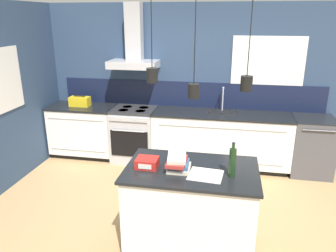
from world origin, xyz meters
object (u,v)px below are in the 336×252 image
at_px(oven_range, 134,134).
at_px(book_stack, 178,163).
at_px(bottle_on_island, 232,162).
at_px(yellow_toolbox, 80,101).
at_px(red_supply_box, 147,163).
at_px(dishwasher, 311,146).

relative_size(oven_range, book_stack, 2.84).
height_order(bottle_on_island, yellow_toolbox, bottle_on_island).
bearing_deg(red_supply_box, bottle_on_island, -2.86).
bearing_deg(oven_range, dishwasher, 0.08).
distance_m(bottle_on_island, red_supply_box, 0.86).
bearing_deg(bottle_on_island, red_supply_box, 177.14).
relative_size(bottle_on_island, yellow_toolbox, 1.03).
bearing_deg(book_stack, red_supply_box, -179.89).
xyz_separation_m(dishwasher, book_stack, (-1.78, -2.13, 0.53)).
distance_m(oven_range, bottle_on_island, 2.78).
relative_size(bottle_on_island, red_supply_box, 1.56).
distance_m(bottle_on_island, book_stack, 0.54).
height_order(bottle_on_island, book_stack, bottle_on_island).
bearing_deg(book_stack, dishwasher, 50.03).
distance_m(dishwasher, yellow_toolbox, 3.87).
bearing_deg(bottle_on_island, yellow_toolbox, 139.98).
distance_m(oven_range, red_supply_box, 2.32).
relative_size(dishwasher, bottle_on_island, 2.59).
xyz_separation_m(bottle_on_island, red_supply_box, (-0.86, 0.04, -0.10)).
height_order(bottle_on_island, red_supply_box, bottle_on_island).
bearing_deg(dishwasher, bottle_on_island, -119.87).
height_order(oven_range, red_supply_box, red_supply_box).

